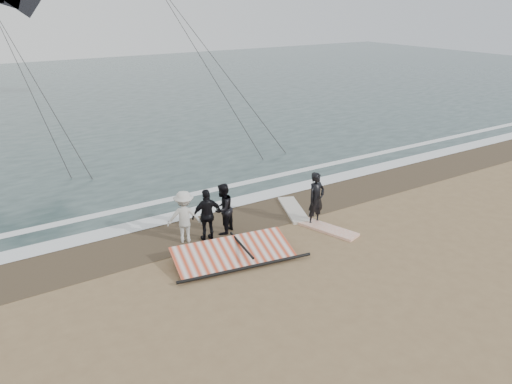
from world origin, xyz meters
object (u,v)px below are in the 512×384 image
at_px(man_main, 316,199).
at_px(sail_rig, 229,253).
at_px(board_cream, 293,210).
at_px(board_white, 327,229).

relative_size(man_main, sail_rig, 0.46).
relative_size(board_cream, sail_rig, 0.57).
xyz_separation_m(man_main, board_white, (0.04, -0.62, -0.94)).
relative_size(man_main, board_white, 0.86).
height_order(man_main, board_white, man_main).
relative_size(board_white, sail_rig, 0.53).
bearing_deg(board_cream, sail_rig, -132.13).
bearing_deg(board_white, man_main, 76.75).
bearing_deg(man_main, sail_rig, -178.86).
distance_m(man_main, sail_rig, 4.05).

